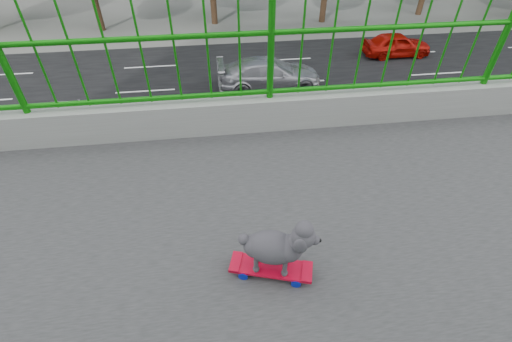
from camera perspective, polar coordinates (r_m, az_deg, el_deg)
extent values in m
cube|color=black|center=(17.21, -18.22, 7.34)|extent=(18.00, 90.00, 0.02)
cylinder|color=black|center=(29.15, -23.97, 22.41)|extent=(0.44, 0.44, 2.73)
cylinder|color=black|center=(28.53, -6.81, 25.06)|extent=(0.44, 0.44, 2.87)
cylinder|color=black|center=(29.23, 10.75, 24.85)|extent=(0.44, 0.44, 2.66)
cube|color=red|center=(2.14, 2.40, -15.08)|extent=(0.27, 0.49, 0.02)
cube|color=#99999E|center=(2.17, -1.71, -14.82)|extent=(0.09, 0.05, 0.02)
cylinder|color=#081AB1|center=(2.21, -1.41, -13.69)|extent=(0.04, 0.06, 0.06)
sphere|color=yellow|center=(2.21, -1.41, -13.69)|extent=(0.02, 0.02, 0.02)
cylinder|color=#081AB1|center=(2.15, -2.02, -16.28)|extent=(0.04, 0.06, 0.06)
sphere|color=yellow|center=(2.15, -2.02, -16.28)|extent=(0.02, 0.02, 0.02)
cube|color=#99999E|center=(2.16, 6.54, -15.81)|extent=(0.09, 0.05, 0.02)
cylinder|color=#081AB1|center=(2.20, 6.65, -14.65)|extent=(0.04, 0.06, 0.06)
sphere|color=yellow|center=(2.20, 6.65, -14.65)|extent=(0.02, 0.02, 0.02)
cylinder|color=#081AB1|center=(2.13, 6.39, -17.30)|extent=(0.04, 0.06, 0.06)
sphere|color=yellow|center=(2.13, 6.39, -17.30)|extent=(0.02, 0.02, 0.02)
ellipsoid|color=#2D2B30|center=(1.99, 2.55, -12.03)|extent=(0.26, 0.33, 0.19)
sphere|color=#2D2B30|center=(1.89, 7.56, -10.27)|extent=(0.13, 0.13, 0.13)
sphere|color=black|center=(1.91, 10.08, -10.84)|extent=(0.02, 0.02, 0.02)
sphere|color=#2D2B30|center=(1.98, -1.98, -10.80)|extent=(0.06, 0.06, 0.06)
cylinder|color=#2D2B30|center=(2.11, 4.84, -13.38)|extent=(0.03, 0.03, 0.12)
cylinder|color=#2D2B30|center=(2.06, 4.60, -15.21)|extent=(0.03, 0.03, 0.12)
cylinder|color=#2D2B30|center=(2.12, 0.38, -12.86)|extent=(0.03, 0.03, 0.12)
cylinder|color=#2D2B30|center=(2.07, 0.01, -14.66)|extent=(0.03, 0.03, 0.12)
imported|color=#A6A6AB|center=(12.02, -30.33, -8.73)|extent=(1.88, 4.68, 1.59)
imported|color=#A6A6AB|center=(14.82, -32.19, 0.33)|extent=(1.64, 4.69, 1.55)
imported|color=#A6A6AB|center=(17.14, -27.77, 7.07)|extent=(2.29, 4.98, 1.38)
imported|color=#A6A6AB|center=(18.99, 2.14, 15.19)|extent=(2.15, 5.30, 1.54)
imported|color=#B00E07|center=(24.44, 21.50, 18.24)|extent=(1.61, 4.00, 1.36)
imported|color=black|center=(11.85, -28.40, -8.74)|extent=(1.65, 4.73, 1.56)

